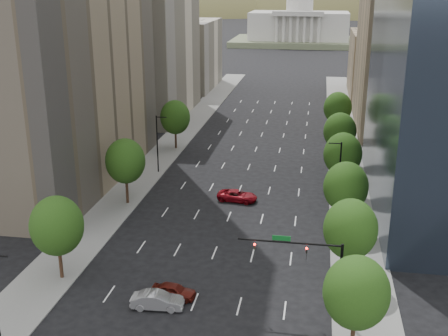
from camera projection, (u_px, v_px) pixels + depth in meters
The scene contains 23 objects.
sidewalk_left at pixel (136, 182), 82.33m from camera, with size 6.00×200.00×0.15m, color slate.
sidewalk_right at pixel (351, 195), 77.42m from camera, with size 6.00×200.00×0.15m, color slate.
midrise_cream_left at pixel (153, 34), 118.45m from camera, with size 14.00×30.00×35.00m, color beige.
filler_left at pixel (189, 55), 151.99m from camera, with size 14.00×26.00×18.00m, color beige.
parking_tan_right at pixel (397, 52), 108.51m from camera, with size 14.00×30.00×30.00m, color #8C7759.
filler_right at pixel (379, 64), 141.58m from camera, with size 14.00×26.00×16.00m, color #8C7759.
tree_right_0 at pixel (356, 293), 43.26m from camera, with size 5.20×5.20×8.39m.
tree_right_1 at pixel (350, 229), 53.42m from camera, with size 5.20×5.20×8.75m.
tree_right_2 at pixel (346, 187), 64.68m from camera, with size 5.20×5.20×8.61m.
tree_right_3 at pixel (343, 154), 75.80m from camera, with size 5.20×5.20×8.89m.
tree_right_4 at pixel (340, 131), 89.01m from camera, with size 5.20×5.20×8.46m.
tree_right_5 at pixel (338, 108), 103.87m from camera, with size 5.20×5.20×8.75m.
tree_left_0 at pixel (57, 226), 54.13m from camera, with size 5.20×5.20×8.75m.
tree_left_1 at pixel (125, 161), 72.74m from camera, with size 5.20×5.20×8.97m.
tree_left_2 at pixel (175, 117), 97.12m from camera, with size 5.20×5.20×8.68m.
streetlight_rn at pixel (339, 173), 71.55m from camera, with size 1.70×0.20×9.00m.
streetlight_ln at pixel (158, 142), 85.15m from camera, with size 1.70×0.20×9.00m.
traffic_signal at pixel (312, 261), 48.55m from camera, with size 9.12×0.40×7.38m.
capitol at pixel (299, 25), 254.39m from camera, with size 60.00×40.00×35.20m.
foothills at pixel (344, 46), 590.38m from camera, with size 720.00×413.00×263.00m.
car_maroon at pixel (174, 291), 52.36m from camera, with size 1.69×4.21×1.43m, color #4F130D.
car_silver at pixel (157, 300), 50.66m from camera, with size 1.67×4.79×1.58m, color gray.
car_red_far at pixel (237, 196), 75.33m from camera, with size 2.47×5.35×1.49m, color maroon.
Camera 1 is at (10.25, -14.09, 28.35)m, focal length 44.91 mm.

